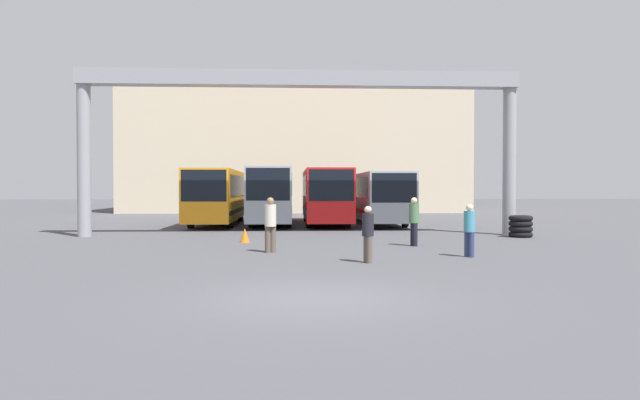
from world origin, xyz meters
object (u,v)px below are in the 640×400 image
object	(u,v)px
bus_slot_1	(272,193)
bus_slot_3	(376,195)
bus_slot_0	(218,194)
bus_slot_2	(325,193)
pedestrian_mid_right	(414,220)
pedestrian_mid_left	(270,223)
pedestrian_near_right	(469,229)
traffic_cone	(245,235)
tire_stack	(521,226)
pedestrian_near_left	(368,233)

from	to	relation	value
bus_slot_1	bus_slot_3	bearing A→B (deg)	-1.14
bus_slot_0	bus_slot_2	xyz separation A→B (m)	(6.41, 0.06, 0.02)
bus_slot_2	pedestrian_mid_right	xyz separation A→B (m)	(2.58, -13.06, -0.89)
pedestrian_mid_left	pedestrian_mid_right	world-z (taller)	pedestrian_mid_left
bus_slot_0	pedestrian_near_right	distance (m)	19.31
bus_slot_0	pedestrian_mid_right	size ratio (longest dim) A/B	5.96
pedestrian_mid_left	traffic_cone	size ratio (longest dim) A/B	3.29
bus_slot_2	pedestrian_mid_left	xyz separation A→B (m)	(-2.73, -14.97, -0.87)
bus_slot_0	pedestrian_mid_left	xyz separation A→B (m)	(3.68, -14.92, -0.85)
pedestrian_mid_right	bus_slot_2	bearing A→B (deg)	-0.47
bus_slot_3	pedestrian_mid_left	distance (m)	16.70
bus_slot_0	bus_slot_3	size ratio (longest dim) A/B	0.89
bus_slot_0	tire_stack	xyz separation A→B (m)	(14.56, -9.40, -1.36)
bus_slot_2	bus_slot_3	distance (m)	3.27
pedestrian_mid_left	tire_stack	xyz separation A→B (m)	(10.88, 5.51, -0.51)
pedestrian_near_left	pedestrian_mid_left	bearing A→B (deg)	-156.41
bus_slot_0	pedestrian_mid_left	world-z (taller)	bus_slot_0
bus_slot_3	pedestrian_mid_left	size ratio (longest dim) A/B	6.56
bus_slot_0	pedestrian_near_left	bearing A→B (deg)	-69.51
pedestrian_near_right	pedestrian_mid_right	xyz separation A→B (m)	(-1.01, 3.48, 0.08)
pedestrian_near_left	pedestrian_mid_right	distance (m)	5.27
pedestrian_mid_right	traffic_cone	distance (m)	6.73
bus_slot_1	pedestrian_near_right	bearing A→B (deg)	-68.54
bus_slot_1	pedestrian_near_right	world-z (taller)	bus_slot_1
tire_stack	bus_slot_0	bearing A→B (deg)	147.15
traffic_cone	bus_slot_2	bearing A→B (deg)	71.06
pedestrian_near_left	pedestrian_near_right	distance (m)	3.60
pedestrian_near_left	tire_stack	bearing A→B (deg)	113.45
bus_slot_3	traffic_cone	distance (m)	13.98
bus_slot_3	pedestrian_near_left	bearing A→B (deg)	-99.28
bus_slot_1	pedestrian_near_right	size ratio (longest dim) A/B	7.46
pedestrian_near_right	tire_stack	world-z (taller)	pedestrian_near_right
traffic_cone	pedestrian_mid_left	bearing A→B (deg)	-72.35
traffic_cone	bus_slot_1	bearing A→B (deg)	86.76
bus_slot_1	pedestrian_mid_left	size ratio (longest dim) A/B	6.70
bus_slot_2	traffic_cone	size ratio (longest dim) A/B	19.42
pedestrian_near_left	pedestrian_mid_right	xyz separation A→B (m)	(2.38, 4.71, 0.09)
bus_slot_1	pedestrian_near_left	distance (m)	18.85
bus_slot_3	pedestrian_mid_right	xyz separation A→B (m)	(-0.63, -13.67, -0.79)
pedestrian_near_right	pedestrian_mid_right	world-z (taller)	pedestrian_mid_right
bus_slot_1	bus_slot_0	bearing A→B (deg)	-166.04
pedestrian_mid_right	tire_stack	size ratio (longest dim) A/B	1.76
bus_slot_0	bus_slot_1	distance (m)	3.30
bus_slot_0	pedestrian_near_left	distance (m)	18.93
bus_slot_3	traffic_cone	xyz separation A→B (m)	(-7.10, -11.95, -1.48)
bus_slot_0	bus_slot_3	bearing A→B (deg)	3.98
bus_slot_1	bus_slot_2	world-z (taller)	bus_slot_1
pedestrian_near_left	pedestrian_near_right	bearing A→B (deg)	87.01
pedestrian_near_right	bus_slot_3	bearing A→B (deg)	-36.19
pedestrian_near_left	pedestrian_mid_right	world-z (taller)	pedestrian_mid_right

